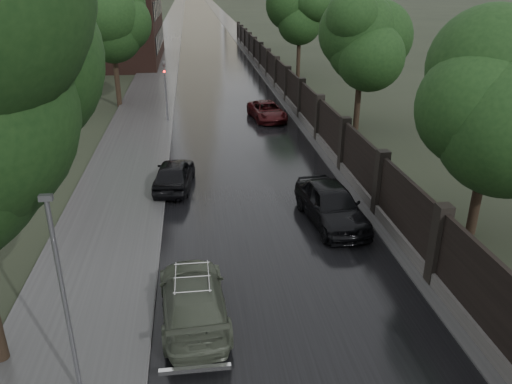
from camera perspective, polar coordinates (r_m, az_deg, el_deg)
name	(u,v)px	position (r m, az deg, el deg)	size (l,w,h in m)	color
road	(196,3)	(197.65, -6.92, 20.70)	(8.00, 420.00, 0.02)	black
sidewalk_left	(179,2)	(197.66, -8.78, 20.62)	(4.00, 420.00, 0.16)	#2D2D2D
verge_right	(211,2)	(197.79, -5.22, 20.77)	(3.00, 420.00, 0.08)	#2D2D2D
fence_right	(283,83)	(40.85, 3.08, 12.32)	(0.45, 75.72, 2.70)	#383533
tree_left_far	(112,33)	(37.99, -16.15, 17.10)	(4.25, 4.25, 7.39)	black
tree_right_a	(495,103)	(18.83, 25.64, 9.19)	(4.08, 4.08, 7.01)	black
tree_right_b	(362,48)	(31.35, 12.02, 15.78)	(4.08, 4.08, 7.01)	black
tree_right_c	(300,23)	(48.64, 5.01, 18.73)	(4.08, 4.08, 7.01)	black
lamp_post	(65,303)	(11.22, -20.99, -11.77)	(0.25, 0.12, 5.11)	#59595E
traffic_light	(165,86)	(33.11, -10.31, 11.81)	(0.16, 0.32, 4.00)	#59595E
volga_sedan	(193,298)	(14.25, -7.18, -11.95)	(1.81, 4.46, 1.29)	#404739
hatchback_left	(174,174)	(22.79, -9.35, 2.08)	(1.60, 3.97, 1.35)	black
car_right_near	(331,204)	(19.43, 8.61, -1.39)	(1.85, 4.60, 1.57)	black
car_right_far	(267,111)	(33.76, 1.28, 9.25)	(1.97, 4.26, 1.18)	black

